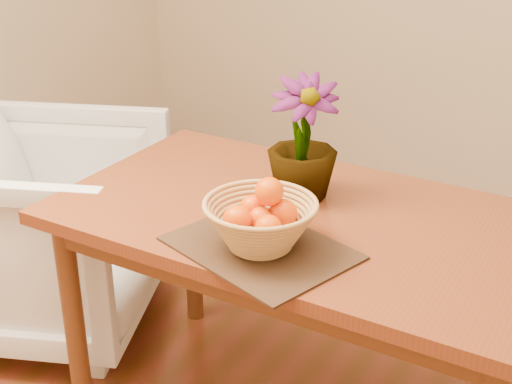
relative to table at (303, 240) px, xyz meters
The scene contains 6 objects.
table is the anchor object (origin of this frame).
placemat 0.26m from the table, 90.06° to the right, with size 0.44×0.33×0.01m, color #3A2515.
wicker_basket 0.29m from the table, 90.06° to the right, with size 0.29×0.29×0.12m.
orange_pile 0.30m from the table, 89.66° to the right, with size 0.16×0.16×0.13m.
potted_plant 0.29m from the table, 120.25° to the left, with size 0.20×0.20×0.36m, color #184513.
armchair 1.14m from the table, behind, with size 0.84×0.78×0.86m, color #816859.
Camera 1 is at (0.79, -1.32, 1.64)m, focal length 50.00 mm.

